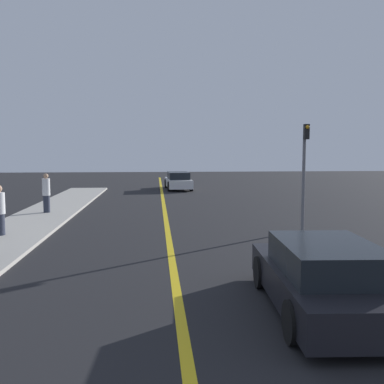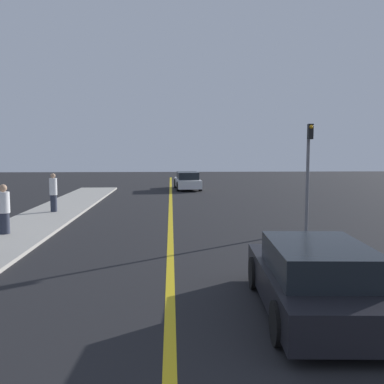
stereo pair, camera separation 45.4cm
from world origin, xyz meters
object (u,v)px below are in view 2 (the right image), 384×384
(car_ahead_center, at_px, (187,181))
(pedestrian_mid_group, at_px, (4,209))
(car_near_right_lane, at_px, (315,279))
(traffic_light, at_px, (308,166))
(pedestrian_far_standing, at_px, (53,192))

(car_ahead_center, bearing_deg, pedestrian_mid_group, -114.69)
(car_near_right_lane, distance_m, traffic_light, 8.41)
(car_ahead_center, bearing_deg, pedestrian_far_standing, -121.75)
(car_near_right_lane, relative_size, car_ahead_center, 0.94)
(car_near_right_lane, distance_m, pedestrian_mid_group, 11.23)
(pedestrian_far_standing, relative_size, traffic_light, 0.46)
(pedestrian_mid_group, height_order, traffic_light, traffic_light)
(car_ahead_center, distance_m, traffic_light, 17.73)
(pedestrian_mid_group, bearing_deg, pedestrian_far_standing, 87.23)
(car_near_right_lane, xyz_separation_m, pedestrian_far_standing, (-8.18, 12.74, 0.37))
(pedestrian_mid_group, bearing_deg, car_ahead_center, 68.26)
(traffic_light, bearing_deg, pedestrian_far_standing, 155.22)
(car_ahead_center, relative_size, pedestrian_far_standing, 2.64)
(car_near_right_lane, height_order, car_ahead_center, car_ahead_center)
(car_ahead_center, xyz_separation_m, pedestrian_mid_group, (-7.05, -17.69, 0.32))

